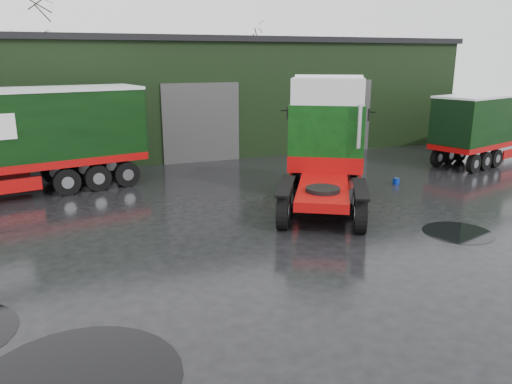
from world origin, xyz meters
TOP-DOWN VIEW (x-y plane):
  - ground at (0.00, 0.00)m, footprint 100.00×100.00m
  - warehouse at (2.00, 20.00)m, footprint 32.40×12.40m
  - hero_tractor at (3.92, 4.50)m, footprint 6.37×7.91m
  - lorry_right at (17.00, 9.00)m, footprint 13.42×6.10m
  - wash_bucket at (8.45, 6.35)m, footprint 0.37×0.37m
  - tree_back_a at (-6.00, 30.00)m, footprint 4.40×4.40m
  - tree_back_b at (10.00, 30.00)m, footprint 4.40×4.40m
  - puddle_0 at (-4.78, -2.90)m, footprint 3.56×3.56m
  - puddle_1 at (6.51, 0.58)m, footprint 2.14×2.14m

SIDE VIEW (x-z plane):
  - ground at x=0.00m, z-range 0.00..0.00m
  - puddle_0 at x=-4.78m, z-range 0.00..0.01m
  - puddle_1 at x=6.51m, z-range 0.00..0.01m
  - wash_bucket at x=8.45m, z-range 0.00..0.26m
  - lorry_right at x=17.00m, z-range 0.00..3.50m
  - hero_tractor at x=3.92m, z-range 0.00..4.56m
  - warehouse at x=2.00m, z-range 0.01..6.31m
  - tree_back_b at x=10.00m, z-range 0.00..7.50m
  - tree_back_a at x=-6.00m, z-range 0.00..9.50m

